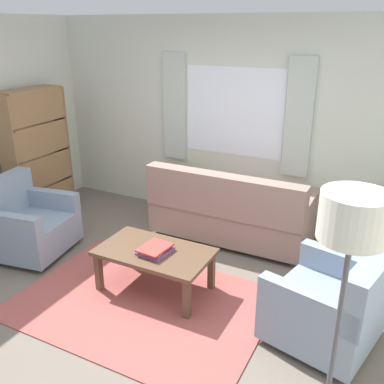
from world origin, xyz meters
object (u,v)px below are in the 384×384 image
Objects in this scene: couch at (230,212)px; armchair_left at (26,224)px; bookshelf at (41,159)px; standing_lamp at (350,245)px; armchair_right at (333,305)px; coffee_table at (155,255)px; book_stack_on_table at (155,249)px.

couch reaches higher than armchair_left.
armchair_left is 1.20m from bookshelf.
armchair_right is at bearing 97.46° from standing_lamp.
coffee_table is at bearing -76.30° from armchair_right.
armchair_right is 3.07× the size of book_stack_on_table.
armchair_left is 2.94× the size of book_stack_on_table.
armchair_right is (3.39, 0.03, 0.00)m from armchair_left.
armchair_left is 3.39m from armchair_right.
couch is at bearing 98.84° from bookshelf.
bookshelf is at bearing 154.54° from standing_lamp.
armchair_left is 0.96× the size of armchair_right.
armchair_right is 1.66m from book_stack_on_table.
bookshelf is 0.99× the size of standing_lamp.
armchair_right is 1.68m from coffee_table.
book_stack_on_table is at bearing 80.82° from couch.
bookshelf is (-2.34, 0.91, 0.41)m from coffee_table.
armchair_left is 3.85m from standing_lamp.
standing_lamp is at bearing -30.40° from coffee_table.
bookshelf is at bearing 158.70° from coffee_table.
armchair_right is at bearing 137.77° from couch.
bookshelf reaches higher than armchair_right.
book_stack_on_table reaches higher than coffee_table.
book_stack_on_table is (0.03, -0.03, 0.09)m from coffee_table.
book_stack_on_table is 0.19× the size of standing_lamp.
couch is 1.73× the size of coffee_table.
armchair_right is 1.55m from standing_lamp.
armchair_left is at bearing 163.37° from standing_lamp.
armchair_left and armchair_right have the same top height.
coffee_table is (-0.25, -1.31, 0.01)m from couch.
book_stack_on_table is (1.74, -0.02, 0.12)m from armchair_left.
armchair_right reaches higher than book_stack_on_table.
book_stack_on_table is at bearing 149.98° from standing_lamp.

